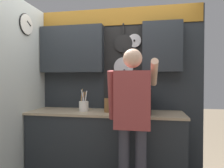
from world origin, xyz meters
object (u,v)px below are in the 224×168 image
utensil_crock (84,105)px  person (133,112)px  knife_block (110,105)px  microwave (133,101)px

utensil_crock → person: person is taller
utensil_crock → person: (0.71, -0.49, 0.01)m
knife_block → utensil_crock: size_ratio=0.88×
knife_block → microwave: bearing=-0.1°
utensil_crock → person: 0.86m
microwave → utensil_crock: microwave is taller
utensil_crock → knife_block: bearing=-0.1°
microwave → person: (0.03, -0.49, -0.07)m
microwave → knife_block: microwave is taller
microwave → person: person is taller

